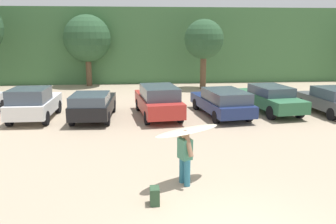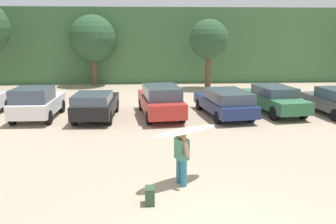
{
  "view_description": "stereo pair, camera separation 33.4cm",
  "coord_description": "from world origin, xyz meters",
  "px_view_note": "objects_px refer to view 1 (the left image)",
  "views": [
    {
      "loc": [
        -2.04,
        -6.16,
        4.25
      ],
      "look_at": [
        -0.91,
        6.44,
        1.32
      ],
      "focal_mm": 36.9,
      "sensor_mm": 36.0,
      "label": 1
    },
    {
      "loc": [
        -1.71,
        -6.18,
        4.25
      ],
      "look_at": [
        -0.91,
        6.44,
        1.32
      ],
      "focal_mm": 36.9,
      "sensor_mm": 36.0,
      "label": 2
    }
  ],
  "objects_px": {
    "parked_car_black": "(93,105)",
    "parked_car_red": "(158,101)",
    "surfboard_cream": "(188,131)",
    "parked_car_dark_gray": "(331,100)",
    "backpack_dropped": "(155,196)",
    "parked_car_white": "(33,103)",
    "parked_car_navy": "(222,102)",
    "parked_car_forest_green": "(270,98)",
    "person_adult": "(185,154)"
  },
  "relations": [
    {
      "from": "parked_car_navy",
      "to": "person_adult",
      "type": "distance_m",
      "value": 8.58
    },
    {
      "from": "parked_car_forest_green",
      "to": "backpack_dropped",
      "type": "height_order",
      "value": "parked_car_forest_green"
    },
    {
      "from": "parked_car_black",
      "to": "parked_car_dark_gray",
      "type": "bearing_deg",
      "value": -87.74
    },
    {
      "from": "parked_car_navy",
      "to": "parked_car_forest_green",
      "type": "bearing_deg",
      "value": -84.92
    },
    {
      "from": "parked_car_dark_gray",
      "to": "backpack_dropped",
      "type": "bearing_deg",
      "value": 127.52
    },
    {
      "from": "parked_car_white",
      "to": "parked_car_forest_green",
      "type": "xyz_separation_m",
      "value": [
        12.26,
        0.64,
        -0.07
      ]
    },
    {
      "from": "parked_car_navy",
      "to": "parked_car_forest_green",
      "type": "height_order",
      "value": "parked_car_forest_green"
    },
    {
      "from": "backpack_dropped",
      "to": "parked_car_navy",
      "type": "bearing_deg",
      "value": 66.47
    },
    {
      "from": "backpack_dropped",
      "to": "parked_car_black",
      "type": "bearing_deg",
      "value": 106.09
    },
    {
      "from": "parked_car_white",
      "to": "parked_car_black",
      "type": "distance_m",
      "value": 2.91
    },
    {
      "from": "backpack_dropped",
      "to": "parked_car_white",
      "type": "bearing_deg",
      "value": 120.99
    },
    {
      "from": "parked_car_black",
      "to": "parked_car_navy",
      "type": "distance_m",
      "value": 6.56
    },
    {
      "from": "parked_car_black",
      "to": "parked_car_navy",
      "type": "height_order",
      "value": "parked_car_navy"
    },
    {
      "from": "parked_car_white",
      "to": "surfboard_cream",
      "type": "relative_size",
      "value": 1.77
    },
    {
      "from": "parked_car_forest_green",
      "to": "parked_car_dark_gray",
      "type": "height_order",
      "value": "parked_car_forest_green"
    },
    {
      "from": "person_adult",
      "to": "surfboard_cream",
      "type": "xyz_separation_m",
      "value": [
        0.09,
        0.11,
        0.65
      ]
    },
    {
      "from": "parked_car_white",
      "to": "person_adult",
      "type": "distance_m",
      "value": 10.26
    },
    {
      "from": "parked_car_dark_gray",
      "to": "backpack_dropped",
      "type": "xyz_separation_m",
      "value": [
        -9.81,
        -9.03,
        -0.53
      ]
    },
    {
      "from": "person_adult",
      "to": "parked_car_dark_gray",
      "type": "bearing_deg",
      "value": -160.16
    },
    {
      "from": "parked_car_red",
      "to": "parked_car_forest_green",
      "type": "xyz_separation_m",
      "value": [
        6.11,
        0.53,
        -0.08
      ]
    },
    {
      "from": "parked_car_navy",
      "to": "parked_car_forest_green",
      "type": "distance_m",
      "value": 2.87
    },
    {
      "from": "parked_car_white",
      "to": "parked_car_black",
      "type": "relative_size",
      "value": 0.92
    },
    {
      "from": "backpack_dropped",
      "to": "person_adult",
      "type": "bearing_deg",
      "value": 50.64
    },
    {
      "from": "parked_car_black",
      "to": "parked_car_red",
      "type": "xyz_separation_m",
      "value": [
        3.25,
        0.28,
        0.1
      ]
    },
    {
      "from": "parked_car_navy",
      "to": "parked_car_forest_green",
      "type": "xyz_separation_m",
      "value": [
        2.8,
        0.65,
        0.02
      ]
    },
    {
      "from": "parked_car_white",
      "to": "backpack_dropped",
      "type": "height_order",
      "value": "parked_car_white"
    },
    {
      "from": "parked_car_navy",
      "to": "person_adult",
      "type": "xyz_separation_m",
      "value": [
        -3.06,
        -8.01,
        0.15
      ]
    },
    {
      "from": "parked_car_black",
      "to": "parked_car_forest_green",
      "type": "height_order",
      "value": "parked_car_forest_green"
    },
    {
      "from": "person_adult",
      "to": "parked_car_forest_green",
      "type": "bearing_deg",
      "value": -145.88
    },
    {
      "from": "parked_car_white",
      "to": "parked_car_navy",
      "type": "relative_size",
      "value": 0.79
    },
    {
      "from": "parked_car_red",
      "to": "parked_car_navy",
      "type": "relative_size",
      "value": 0.98
    },
    {
      "from": "person_adult",
      "to": "surfboard_cream",
      "type": "bearing_deg",
      "value": -153.05
    },
    {
      "from": "parked_car_forest_green",
      "to": "surfboard_cream",
      "type": "xyz_separation_m",
      "value": [
        -5.76,
        -8.56,
        0.78
      ]
    },
    {
      "from": "surfboard_cream",
      "to": "parked_car_dark_gray",
      "type": "bearing_deg",
      "value": -170.62
    },
    {
      "from": "parked_car_navy",
      "to": "backpack_dropped",
      "type": "xyz_separation_m",
      "value": [
        -3.97,
        -9.13,
        -0.54
      ]
    },
    {
      "from": "person_adult",
      "to": "backpack_dropped",
      "type": "height_order",
      "value": "person_adult"
    },
    {
      "from": "parked_car_dark_gray",
      "to": "surfboard_cream",
      "type": "xyz_separation_m",
      "value": [
        -8.8,
        -7.81,
        0.8
      ]
    },
    {
      "from": "parked_car_white",
      "to": "backpack_dropped",
      "type": "distance_m",
      "value": 10.68
    },
    {
      "from": "parked_car_navy",
      "to": "parked_car_red",
      "type": "bearing_deg",
      "value": 79.9
    },
    {
      "from": "surfboard_cream",
      "to": "parked_car_navy",
      "type": "bearing_deg",
      "value": -142.74
    },
    {
      "from": "parked_car_red",
      "to": "parked_car_black",
      "type": "bearing_deg",
      "value": 87.75
    },
    {
      "from": "surfboard_cream",
      "to": "parked_car_black",
      "type": "bearing_deg",
      "value": -97.27
    },
    {
      "from": "parked_car_white",
      "to": "backpack_dropped",
      "type": "xyz_separation_m",
      "value": [
        5.49,
        -9.14,
        -0.62
      ]
    },
    {
      "from": "parked_car_red",
      "to": "surfboard_cream",
      "type": "bearing_deg",
      "value": 175.27
    },
    {
      "from": "parked_car_black",
      "to": "backpack_dropped",
      "type": "relative_size",
      "value": 9.46
    },
    {
      "from": "parked_car_forest_green",
      "to": "parked_car_white",
      "type": "bearing_deg",
      "value": 85.14
    },
    {
      "from": "parked_car_black",
      "to": "parked_car_red",
      "type": "bearing_deg",
      "value": -83.07
    },
    {
      "from": "parked_car_white",
      "to": "parked_car_navy",
      "type": "height_order",
      "value": "parked_car_white"
    },
    {
      "from": "person_adult",
      "to": "parked_car_red",
      "type": "bearing_deg",
      "value": -110.04
    },
    {
      "from": "parked_car_white",
      "to": "parked_car_forest_green",
      "type": "distance_m",
      "value": 12.28
    }
  ]
}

